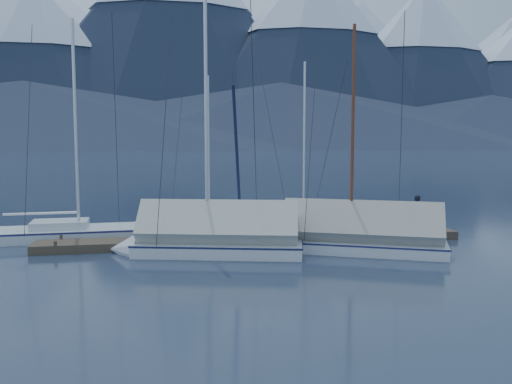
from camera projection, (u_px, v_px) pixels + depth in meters
ground at (266, 253)px, 21.07m from camera, size 1000.00×1000.00×0.00m
mountain_range at (161, 60)px, 377.89m from camera, size 877.00×584.00×150.50m
dock at (256, 241)px, 23.02m from camera, size 18.00×1.50×0.54m
mooring_posts at (244, 236)px, 22.90m from camera, size 15.12×1.52×0.35m
sailboat_open_left at (92, 234)px, 24.18m from camera, size 8.03×3.42×10.52m
sailboat_open_mid at (218, 233)px, 24.69m from camera, size 6.25×3.34×7.96m
sailboat_open_right at (312, 226)px, 26.56m from camera, size 6.97×3.50×8.88m
sailboat_covered_near at (347, 239)px, 21.49m from camera, size 7.77×5.28×9.78m
sailboat_covered_far at (203, 241)px, 20.90m from camera, size 7.87×4.13×10.58m
person at (418, 212)px, 24.52m from camera, size 0.52×0.65×1.56m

